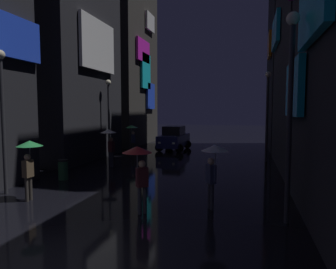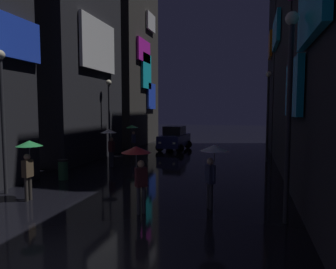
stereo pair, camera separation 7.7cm
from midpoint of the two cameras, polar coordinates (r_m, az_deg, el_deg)
building_left_far at (r=29.27m, az=-8.25°, el=12.70°), size 4.25×7.83×14.62m
building_right_far at (r=28.21m, az=23.37°, el=22.47°), size 4.25×7.69×23.97m
pedestrian_midstreet_centre_clear at (r=9.60m, az=8.50°, el=-4.56°), size 0.90×0.90×2.12m
pedestrian_midstreet_left_green at (r=11.69m, az=-25.11°, el=-3.29°), size 0.90×0.90×2.12m
pedestrian_near_crossing_clear at (r=17.16m, az=-11.24°, el=-0.53°), size 0.90×0.90×2.12m
pedestrian_far_right_green at (r=21.77m, az=-6.96°, el=0.61°), size 0.90×0.90×2.12m
pedestrian_foreground_right_red at (r=9.12m, az=-5.83°, el=-5.01°), size 0.90×0.90×2.12m
car_distant at (r=24.09m, az=1.04°, el=-0.74°), size 2.34×4.19×1.92m
streetlamp_right_far at (r=19.31m, az=18.30°, el=5.21°), size 0.36×0.36×5.53m
streetlamp_right_near at (r=8.93m, az=22.07°, el=7.06°), size 0.36×0.36×5.84m
streetlamp_left_near at (r=12.83m, az=-29.18°, el=4.96°), size 0.36×0.36×5.42m
streetlamp_left_far at (r=20.12m, az=-11.34°, el=4.77°), size 0.36×0.36×5.18m
trash_bin at (r=14.69m, az=-19.48°, el=-6.31°), size 0.46×0.46×0.93m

